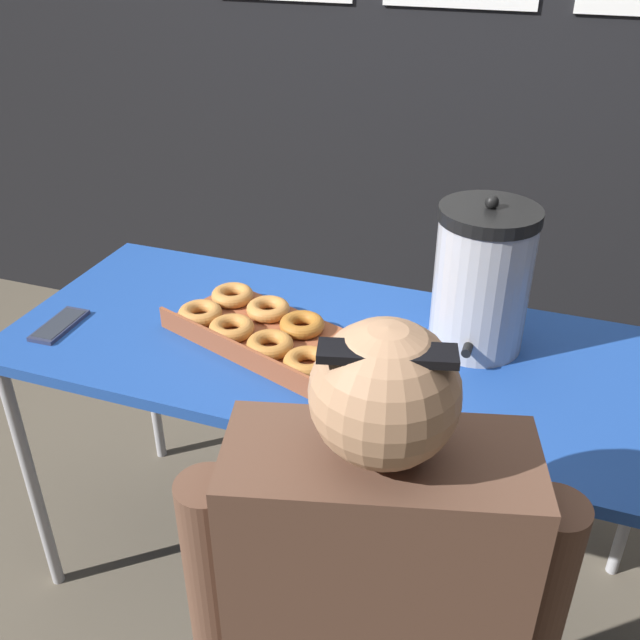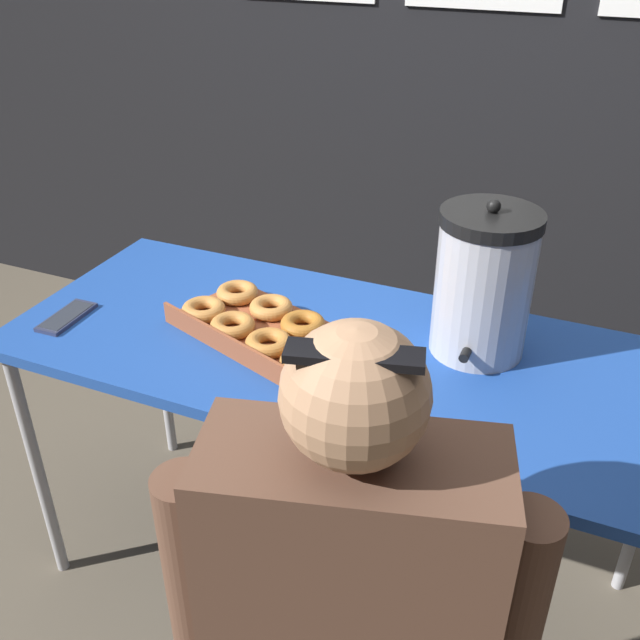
% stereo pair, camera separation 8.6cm
% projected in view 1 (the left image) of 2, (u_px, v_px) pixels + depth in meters
% --- Properties ---
extents(ground_plane, '(12.00, 12.00, 0.00)m').
position_uv_depth(ground_plane, '(337.00, 575.00, 2.01)').
color(ground_plane, brown).
extents(back_wall, '(6.00, 0.11, 2.69)m').
position_uv_depth(back_wall, '(461.00, 5.00, 2.30)').
color(back_wall, black).
rests_on(back_wall, ground).
extents(folding_table, '(1.55, 0.65, 0.77)m').
position_uv_depth(folding_table, '(341.00, 365.00, 1.65)').
color(folding_table, '#1E479E').
rests_on(folding_table, ground).
extents(donut_box, '(0.52, 0.38, 0.05)m').
position_uv_depth(donut_box, '(261.00, 329.00, 1.64)').
color(donut_box, brown).
rests_on(donut_box, folding_table).
extents(coffee_urn, '(0.22, 0.24, 0.36)m').
position_uv_depth(coffee_urn, '(482.00, 279.00, 1.55)').
color(coffee_urn, '#B7B7BC').
rests_on(coffee_urn, folding_table).
extents(cell_phone, '(0.07, 0.16, 0.01)m').
position_uv_depth(cell_phone, '(59.00, 325.00, 1.69)').
color(cell_phone, '#2D334C').
rests_on(cell_phone, folding_table).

